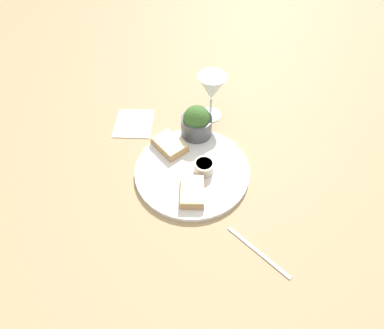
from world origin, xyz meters
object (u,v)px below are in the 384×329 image
wine_glass (212,89)px  salad_bowl (197,123)px  cheese_toast_far (192,192)px  fork (258,251)px  cheese_toast_near (169,144)px  napkin (134,123)px  sauce_ramekin (204,166)px

wine_glass → salad_bowl: bearing=149.8°
cheese_toast_far → fork: (-0.17, -0.14, -0.02)m
cheese_toast_near → wine_glass: (0.15, -0.15, 0.08)m
cheese_toast_near → cheese_toast_far: (-0.18, -0.05, 0.00)m
cheese_toast_far → napkin: 0.35m
wine_glass → fork: size_ratio=1.09×
cheese_toast_near → napkin: (0.13, 0.12, -0.02)m
wine_glass → fork: (-0.50, -0.05, -0.11)m
cheese_toast_far → napkin: cheese_toast_far is taller
salad_bowl → cheese_toast_near: (-0.05, 0.09, -0.03)m
sauce_ramekin → cheese_toast_near: sauce_ramekin is taller
cheese_toast_near → fork: 0.40m
cheese_toast_near → fork: bearing=-150.3°
cheese_toast_near → fork: size_ratio=0.87×
wine_glass → cheese_toast_near: bearing=136.4°
salad_bowl → napkin: salad_bowl is taller
sauce_ramekin → cheese_toast_far: (-0.08, 0.04, -0.01)m
fork → cheese_toast_far: bearing=40.3°
salad_bowl → wine_glass: wine_glass is taller
cheese_toast_near → wine_glass: 0.23m
cheese_toast_near → cheese_toast_far: 0.19m
cheese_toast_far → wine_glass: bearing=-15.4°
salad_bowl → fork: salad_bowl is taller
wine_glass → fork: wine_glass is taller
wine_glass → napkin: (-0.02, 0.26, -0.11)m
salad_bowl → cheese_toast_far: (-0.23, 0.03, -0.03)m
wine_glass → napkin: 0.28m
sauce_ramekin → napkin: (0.23, 0.21, -0.03)m
cheese_toast_near → wine_glass: wine_glass is taller
cheese_toast_near → salad_bowl: bearing=-58.7°
salad_bowl → napkin: 0.22m
cheese_toast_near → wine_glass: bearing=-43.6°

